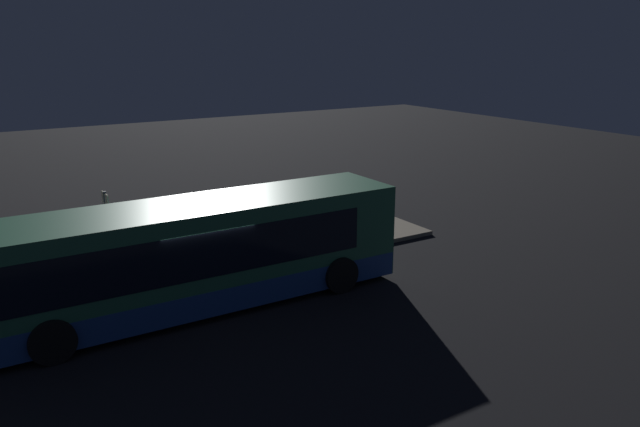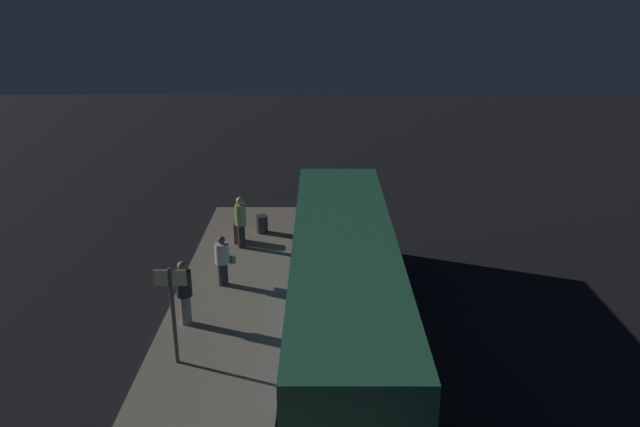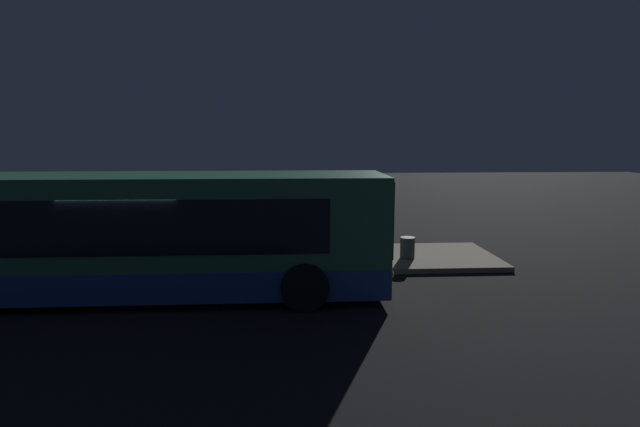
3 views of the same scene
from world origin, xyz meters
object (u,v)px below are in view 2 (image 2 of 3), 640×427
(bus_lead, at_px, (344,292))
(trash_bin, at_px, (262,224))
(passenger_boarding, at_px, (223,259))
(suitcase, at_px, (238,232))
(passenger_with_bags, at_px, (241,220))
(passenger_waiting, at_px, (184,290))
(sign_post, at_px, (172,304))

(bus_lead, height_order, trash_bin, bus_lead)
(trash_bin, bearing_deg, passenger_boarding, 169.84)
(bus_lead, height_order, suitcase, bus_lead)
(passenger_with_bags, height_order, trash_bin, passenger_with_bags)
(suitcase, bearing_deg, passenger_waiting, 173.22)
(passenger_waiting, bearing_deg, suitcase, 99.14)
(passenger_boarding, distance_m, trash_bin, 4.40)
(passenger_with_bags, xyz_separation_m, suitcase, (0.52, 0.17, -0.65))
(bus_lead, distance_m, passenger_boarding, 4.70)
(sign_post, height_order, trash_bin, sign_post)
(suitcase, bearing_deg, passenger_boarding, 179.53)
(trash_bin, bearing_deg, passenger_with_bags, 158.11)
(passenger_boarding, height_order, sign_post, sign_post)
(suitcase, bearing_deg, trash_bin, -39.46)
(sign_post, distance_m, trash_bin, 8.68)
(passenger_waiting, xyz_separation_m, sign_post, (-1.85, -0.15, 0.58))
(passenger_boarding, distance_m, sign_post, 4.28)
(trash_bin, bearing_deg, passenger_waiting, 167.89)
(passenger_with_bags, xyz_separation_m, trash_bin, (1.42, -0.57, -0.68))
(passenger_boarding, relative_size, suitcase, 1.64)
(passenger_waiting, bearing_deg, bus_lead, 5.79)
(bus_lead, height_order, sign_post, bus_lead)
(passenger_boarding, bearing_deg, suitcase, 139.85)
(suitcase, bearing_deg, passenger_with_bags, -161.65)
(passenger_boarding, height_order, passenger_waiting, passenger_waiting)
(bus_lead, bearing_deg, suitcase, 28.23)
(passenger_boarding, height_order, suitcase, passenger_boarding)
(sign_post, bearing_deg, bus_lead, -74.67)
(passenger_waiting, height_order, trash_bin, passenger_waiting)
(passenger_waiting, xyz_separation_m, trash_bin, (6.65, -1.43, -0.65))
(passenger_waiting, distance_m, suitcase, 5.82)
(passenger_boarding, height_order, passenger_with_bags, passenger_with_bags)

